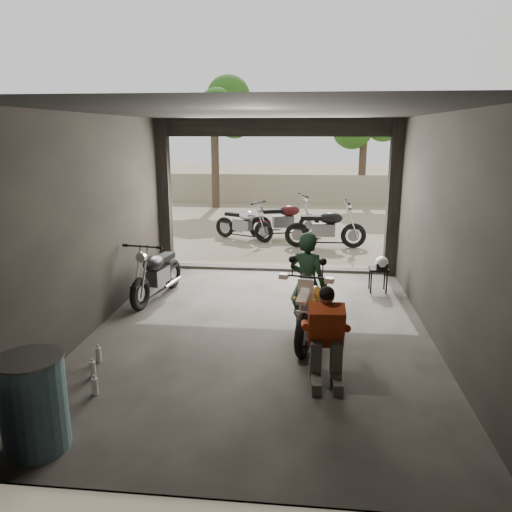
% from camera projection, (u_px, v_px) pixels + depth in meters
% --- Properties ---
extents(ground, '(80.00, 80.00, 0.00)m').
position_uv_depth(ground, '(260.00, 334.00, 7.47)').
color(ground, '#7A6D56').
rests_on(ground, ground).
extents(garage, '(7.00, 7.13, 3.20)m').
position_uv_depth(garage, '(264.00, 243.00, 7.68)').
color(garage, '#2D2B28').
rests_on(garage, ground).
extents(boundary_wall, '(18.00, 0.30, 1.20)m').
position_uv_depth(boundary_wall, '(293.00, 189.00, 20.82)').
color(boundary_wall, gray).
rests_on(boundary_wall, ground).
extents(tree_left, '(2.20, 2.20, 5.60)m').
position_uv_depth(tree_left, '(214.00, 103.00, 18.86)').
color(tree_left, '#382B1E').
rests_on(tree_left, ground).
extents(tree_right, '(2.20, 2.20, 5.00)m').
position_uv_depth(tree_right, '(365.00, 115.00, 19.81)').
color(tree_right, '#382B1E').
rests_on(tree_right, ground).
extents(main_bike, '(1.02, 1.78, 1.11)m').
position_uv_depth(main_bike, '(313.00, 303.00, 7.15)').
color(main_bike, beige).
rests_on(main_bike, ground).
extents(left_bike, '(0.93, 1.71, 1.10)m').
position_uv_depth(left_bike, '(157.00, 269.00, 8.90)').
color(left_bike, black).
rests_on(left_bike, ground).
extents(outside_bike_a, '(1.75, 1.29, 1.09)m').
position_uv_depth(outside_bike_a, '(244.00, 220.00, 13.79)').
color(outside_bike_a, black).
rests_on(outside_bike_a, ground).
extents(outside_bike_b, '(1.94, 1.26, 1.21)m').
position_uv_depth(outside_bike_b, '(285.00, 216.00, 14.06)').
color(outside_bike_b, '#400F12').
rests_on(outside_bike_b, ground).
extents(outside_bike_c, '(1.84, 0.81, 1.23)m').
position_uv_depth(outside_bike_c, '(326.00, 224.00, 12.83)').
color(outside_bike_c, black).
rests_on(outside_bike_c, ground).
extents(rider, '(0.67, 0.58, 1.55)m').
position_uv_depth(rider, '(307.00, 284.00, 7.30)').
color(rider, black).
rests_on(rider, ground).
extents(mechanic, '(0.60, 0.80, 1.12)m').
position_uv_depth(mechanic, '(326.00, 339.00, 5.88)').
color(mechanic, '#AF3C17').
rests_on(mechanic, ground).
extents(stool, '(0.34, 0.34, 0.47)m').
position_uv_depth(stool, '(378.00, 272.00, 9.30)').
color(stool, black).
rests_on(stool, ground).
extents(helmet, '(0.32, 0.33, 0.23)m').
position_uv_depth(helmet, '(382.00, 263.00, 9.21)').
color(helmet, silver).
rests_on(helmet, stool).
extents(oil_drum, '(0.63, 0.63, 0.94)m').
position_uv_depth(oil_drum, '(34.00, 405.00, 4.65)').
color(oil_drum, '#3D5F67').
rests_on(oil_drum, ground).
extents(sign_post, '(0.78, 0.08, 2.35)m').
position_uv_depth(sign_post, '(464.00, 200.00, 10.23)').
color(sign_post, black).
rests_on(sign_post, ground).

